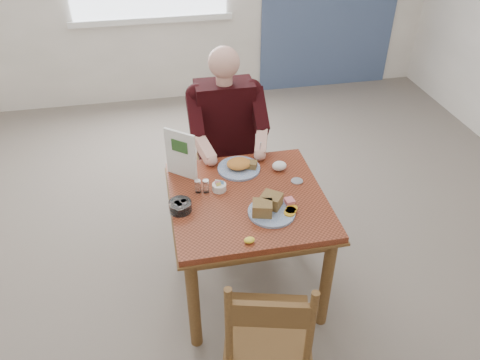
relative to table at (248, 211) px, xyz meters
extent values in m
plane|color=#74665E|center=(0.00, 0.00, -0.64)|extent=(6.00, 6.00, 0.00)
ellipsoid|color=yellow|center=(-0.07, -0.38, 0.13)|extent=(0.06, 0.04, 0.03)
ellipsoid|color=white|center=(0.25, 0.23, 0.14)|extent=(0.10, 0.08, 0.06)
cylinder|color=silver|center=(0.33, 0.08, 0.12)|extent=(0.08, 0.08, 0.01)
cube|color=white|center=(-0.40, 2.96, 0.28)|extent=(1.72, 0.04, 0.06)
cube|color=maroon|center=(0.00, 0.00, 0.09)|extent=(0.90, 0.90, 0.04)
cube|color=brown|center=(0.00, 0.00, 0.06)|extent=(0.92, 0.92, 0.01)
cylinder|color=brown|center=(-0.39, -0.39, -0.28)|extent=(0.07, 0.07, 0.71)
cylinder|color=brown|center=(0.39, -0.39, -0.28)|extent=(0.07, 0.07, 0.71)
cylinder|color=brown|center=(-0.39, 0.39, -0.28)|extent=(0.07, 0.07, 0.71)
cylinder|color=brown|center=(0.39, 0.39, -0.28)|extent=(0.07, 0.07, 0.71)
cube|color=brown|center=(0.00, -0.39, 0.02)|extent=(0.80, 0.03, 0.08)
cube|color=brown|center=(0.00, 0.39, 0.02)|extent=(0.80, 0.03, 0.08)
cube|color=brown|center=(-0.39, 0.00, 0.02)|extent=(0.03, 0.80, 0.08)
cube|color=brown|center=(0.39, 0.00, 0.02)|extent=(0.03, 0.80, 0.08)
cylinder|color=brown|center=(-0.18, 0.57, -0.41)|extent=(0.04, 0.04, 0.45)
cylinder|color=brown|center=(0.18, 0.57, -0.41)|extent=(0.04, 0.04, 0.45)
cylinder|color=brown|center=(-0.18, 0.93, -0.41)|extent=(0.04, 0.04, 0.45)
cylinder|color=brown|center=(0.18, 0.93, -0.41)|extent=(0.04, 0.04, 0.45)
cube|color=brown|center=(0.00, 0.75, -0.17)|extent=(0.42, 0.42, 0.03)
cylinder|color=brown|center=(-0.18, 0.93, 0.06)|extent=(0.04, 0.04, 0.50)
cylinder|color=brown|center=(0.18, 0.93, 0.06)|extent=(0.04, 0.04, 0.50)
cube|color=brown|center=(0.00, 0.93, 0.16)|extent=(0.38, 0.03, 0.14)
cylinder|color=brown|center=(-0.18, -0.49, -0.41)|extent=(0.05, 0.05, 0.45)
cylinder|color=brown|center=(0.17, -0.58, -0.41)|extent=(0.05, 0.05, 0.45)
cube|color=brown|center=(-0.05, -0.71, -0.17)|extent=(0.51, 0.51, 0.03)
cylinder|color=brown|center=(-0.27, -0.84, 0.06)|extent=(0.04, 0.04, 0.50)
cylinder|color=brown|center=(0.08, -0.93, 0.06)|extent=(0.04, 0.04, 0.50)
cube|color=brown|center=(-0.09, -0.89, 0.16)|extent=(0.38, 0.12, 0.14)
cube|color=gray|center=(-0.10, 0.63, -0.10)|extent=(0.13, 0.38, 0.12)
cube|color=gray|center=(0.10, 0.63, -0.10)|extent=(0.13, 0.38, 0.12)
cube|color=gray|center=(-0.10, 0.45, -0.40)|extent=(0.10, 0.10, 0.48)
cube|color=gray|center=(0.10, 0.45, -0.40)|extent=(0.10, 0.10, 0.48)
cube|color=black|center=(0.00, 0.78, 0.20)|extent=(0.40, 0.22, 0.58)
sphere|color=black|center=(-0.19, 0.78, 0.42)|extent=(0.15, 0.15, 0.15)
sphere|color=black|center=(0.19, 0.78, 0.42)|extent=(0.15, 0.15, 0.15)
cylinder|color=tan|center=(0.00, 0.76, 0.51)|extent=(0.11, 0.11, 0.08)
sphere|color=tan|center=(0.00, 0.76, 0.64)|extent=(0.21, 0.21, 0.21)
cube|color=black|center=(-0.22, 0.67, 0.32)|extent=(0.09, 0.29, 0.27)
cube|color=black|center=(0.22, 0.67, 0.32)|extent=(0.09, 0.29, 0.27)
sphere|color=black|center=(-0.22, 0.55, 0.22)|extent=(0.09, 0.09, 0.09)
sphere|color=black|center=(0.22, 0.55, 0.22)|extent=(0.09, 0.09, 0.09)
cube|color=tan|center=(-0.19, 0.46, 0.19)|extent=(0.14, 0.23, 0.14)
cube|color=tan|center=(0.19, 0.46, 0.19)|extent=(0.14, 0.23, 0.14)
sphere|color=tan|center=(-0.16, 0.37, 0.15)|extent=(0.08, 0.08, 0.08)
sphere|color=tan|center=(0.16, 0.37, 0.15)|extent=(0.08, 0.08, 0.08)
cylinder|color=silver|center=(0.16, 0.37, 0.20)|extent=(0.01, 0.05, 0.12)
cylinder|color=white|center=(0.10, -0.18, 0.12)|extent=(0.35, 0.35, 0.01)
cube|color=#A9904B|center=(0.04, -0.18, 0.16)|extent=(0.13, 0.12, 0.07)
cube|color=#A9904B|center=(0.11, -0.13, 0.16)|extent=(0.14, 0.14, 0.07)
cylinder|color=orange|center=(0.19, -0.21, 0.13)|extent=(0.09, 0.09, 0.01)
cylinder|color=orange|center=(0.20, -0.19, 0.13)|extent=(0.08, 0.08, 0.01)
cylinder|color=orange|center=(0.22, -0.18, 0.13)|extent=(0.06, 0.06, 0.01)
cube|color=#E36B75|center=(0.22, -0.13, 0.14)|extent=(0.06, 0.06, 0.03)
cylinder|color=white|center=(0.00, 0.29, 0.12)|extent=(0.36, 0.36, 0.02)
ellipsoid|color=orange|center=(0.00, 0.29, 0.16)|extent=(0.20, 0.18, 0.06)
cube|color=#A9904B|center=(0.07, 0.28, 0.15)|extent=(0.12, 0.10, 0.04)
cylinder|color=white|center=(-0.15, 0.10, 0.13)|extent=(0.11, 0.11, 0.04)
cube|color=pink|center=(-0.16, 0.10, 0.16)|extent=(0.03, 0.02, 0.02)
cube|color=#6699D8|center=(-0.14, 0.10, 0.16)|extent=(0.03, 0.03, 0.02)
cube|color=#EAD159|center=(-0.16, 0.08, 0.16)|extent=(0.03, 0.02, 0.02)
cube|color=white|center=(-0.16, 0.11, 0.16)|extent=(0.03, 0.02, 0.02)
cylinder|color=white|center=(-0.28, 0.10, 0.15)|extent=(0.04, 0.04, 0.07)
cylinder|color=silver|center=(-0.28, 0.10, 0.19)|extent=(0.04, 0.04, 0.01)
cylinder|color=white|center=(-0.23, 0.10, 0.15)|extent=(0.04, 0.04, 0.07)
cylinder|color=silver|center=(-0.23, 0.10, 0.19)|extent=(0.04, 0.04, 0.01)
cylinder|color=white|center=(-0.40, -0.05, 0.14)|extent=(0.15, 0.15, 0.06)
cylinder|color=white|center=(-0.42, -0.05, 0.16)|extent=(0.04, 0.04, 0.02)
cylinder|color=white|center=(-0.38, -0.04, 0.16)|extent=(0.04, 0.04, 0.02)
cylinder|color=white|center=(-0.40, -0.07, 0.16)|extent=(0.04, 0.04, 0.02)
cube|color=white|center=(-0.35, 0.29, 0.27)|extent=(0.18, 0.15, 0.31)
cube|color=#2D5926|center=(-0.36, 0.28, 0.33)|extent=(0.09, 0.07, 0.08)
camera|label=1|loc=(-0.47, -2.12, 1.80)|focal=35.00mm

